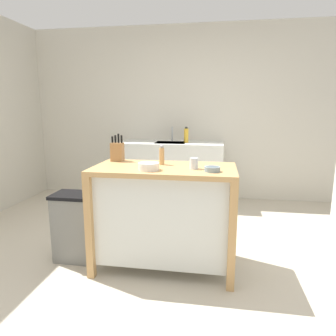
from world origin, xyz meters
name	(u,v)px	position (x,y,z in m)	size (l,w,h in m)	color
ground_plane	(157,276)	(0.00, 0.00, 0.00)	(5.95, 5.95, 0.00)	#BCB29E
wall_back	(188,114)	(0.00, 2.47, 1.30)	(4.95, 0.10, 2.60)	beige
kitchen_island	(164,212)	(0.03, 0.19, 0.51)	(1.20, 0.62, 0.90)	tan
knife_block	(117,151)	(-0.44, 0.40, 0.99)	(0.11, 0.09, 0.25)	#9E7042
bowl_ceramic_wide	(149,166)	(-0.06, 0.03, 0.93)	(0.16, 0.16, 0.06)	silver
bowl_ceramic_small	(212,169)	(0.43, 0.05, 0.92)	(0.12, 0.12, 0.04)	gray
drinking_cup	(194,163)	(0.29, 0.14, 0.95)	(0.07, 0.07, 0.09)	silver
pepper_grinder	(162,155)	(-0.01, 0.28, 0.98)	(0.04, 0.04, 0.17)	tan
trash_bin	(75,226)	(-0.80, 0.19, 0.32)	(0.36, 0.28, 0.63)	slate
sink_counter	(171,172)	(-0.21, 2.12, 0.45)	(1.52, 0.60, 0.89)	silver
sink_faucet	(172,134)	(-0.21, 2.26, 1.00)	(0.02, 0.02, 0.22)	#B7BCC1
bottle_spray_cleaner	(186,135)	(0.02, 2.13, 1.00)	(0.07, 0.07, 0.23)	yellow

